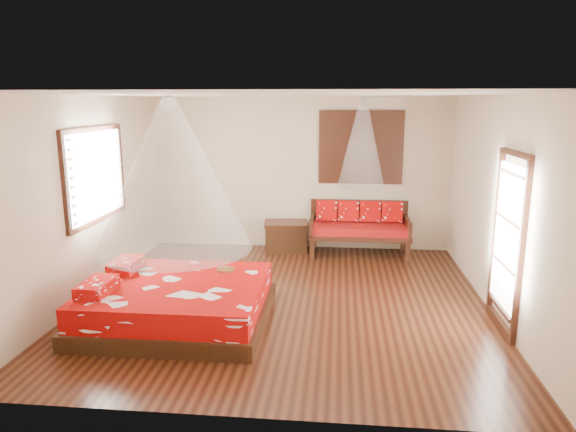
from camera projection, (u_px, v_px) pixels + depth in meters
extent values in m
cube|color=black|center=(285.00, 301.00, 7.17)|extent=(5.50, 5.50, 0.02)
cube|color=silver|center=(285.00, 94.00, 6.55)|extent=(5.50, 5.50, 0.02)
cube|color=beige|center=(88.00, 198.00, 7.13)|extent=(0.02, 5.50, 2.80)
cube|color=beige|center=(498.00, 206.00, 6.59)|extent=(0.02, 5.50, 2.80)
cube|color=beige|center=(301.00, 174.00, 9.54)|extent=(5.50, 0.02, 2.80)
cube|color=beige|center=(250.00, 266.00, 4.18)|extent=(5.50, 0.02, 2.80)
cube|color=black|center=(179.00, 313.00, 6.48)|extent=(2.22, 2.01, 0.20)
cube|color=#A50605|center=(178.00, 294.00, 6.42)|extent=(2.12, 1.91, 0.30)
cube|color=#A50605|center=(97.00, 287.00, 6.04)|extent=(0.32, 0.58, 0.15)
cube|color=#A50605|center=(126.00, 265.00, 6.86)|extent=(0.32, 0.58, 0.15)
cube|color=black|center=(312.00, 247.00, 9.00)|extent=(0.08, 0.08, 0.42)
cube|color=black|center=(408.00, 250.00, 8.84)|extent=(0.08, 0.08, 0.42)
cube|color=black|center=(314.00, 238.00, 9.65)|extent=(0.08, 0.08, 0.42)
cube|color=black|center=(403.00, 240.00, 9.49)|extent=(0.08, 0.08, 0.42)
cube|color=black|center=(359.00, 234.00, 9.21)|extent=(1.78, 0.79, 0.08)
cube|color=maroon|center=(359.00, 228.00, 9.19)|extent=(1.72, 0.73, 0.14)
cube|color=black|center=(359.00, 214.00, 9.49)|extent=(1.78, 0.06, 0.55)
cube|color=black|center=(312.00, 225.00, 9.26)|extent=(0.06, 0.79, 0.30)
cube|color=black|center=(407.00, 227.00, 9.09)|extent=(0.06, 0.79, 0.30)
cube|color=#A50605|center=(327.00, 211.00, 9.41)|extent=(0.37, 0.20, 0.39)
cube|color=#A50605|center=(348.00, 211.00, 9.38)|extent=(0.37, 0.20, 0.39)
cube|color=#A50605|center=(370.00, 212.00, 9.34)|extent=(0.37, 0.20, 0.39)
cube|color=#A50605|center=(392.00, 212.00, 9.30)|extent=(0.37, 0.20, 0.39)
cube|color=black|center=(286.00, 237.00, 9.51)|extent=(0.81, 0.62, 0.49)
cube|color=black|center=(286.00, 223.00, 9.45)|extent=(0.85, 0.66, 0.05)
cube|color=black|center=(361.00, 147.00, 9.29)|extent=(1.52, 0.06, 1.32)
cube|color=black|center=(361.00, 147.00, 9.28)|extent=(1.35, 0.04, 1.10)
cube|color=black|center=(96.00, 175.00, 7.25)|extent=(0.08, 1.74, 1.34)
cube|color=silver|center=(98.00, 175.00, 7.25)|extent=(0.04, 1.54, 1.10)
cube|color=black|center=(507.00, 245.00, 6.09)|extent=(0.08, 1.02, 2.16)
cube|color=white|center=(506.00, 236.00, 6.07)|extent=(0.03, 0.82, 1.70)
cylinder|color=brown|center=(225.00, 270.00, 6.86)|extent=(0.23, 0.23, 0.03)
cone|color=white|center=(172.00, 176.00, 6.09)|extent=(1.88, 1.88, 1.80)
cone|color=white|center=(362.00, 144.00, 8.81)|extent=(0.82, 0.82, 1.50)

